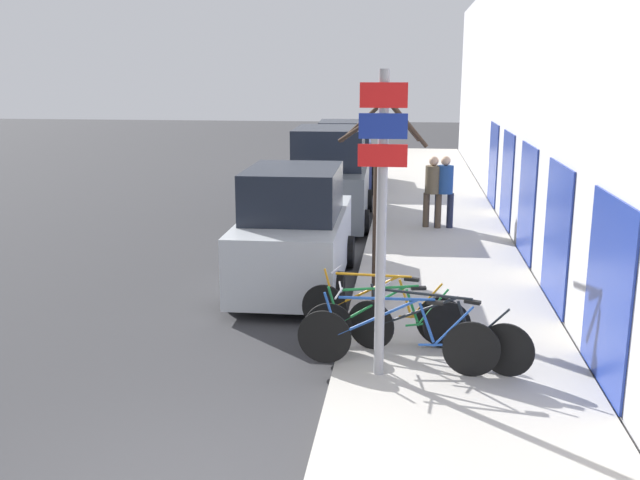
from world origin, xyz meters
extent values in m
plane|color=#333335|center=(0.00, 11.20, 0.00)|extent=(80.00, 80.00, 0.00)
cube|color=#ADA89E|center=(2.60, 14.00, 0.07)|extent=(3.20, 32.00, 0.15)
cube|color=#BCBCC1|center=(4.35, 14.00, 3.25)|extent=(0.20, 32.00, 6.50)
cube|color=navy|center=(4.23, 3.05, 1.28)|extent=(0.03, 1.85, 2.25)
cube|color=navy|center=(4.23, 6.08, 1.28)|extent=(0.03, 1.85, 2.25)
cube|color=navy|center=(4.23, 9.11, 1.28)|extent=(0.03, 1.85, 2.25)
cube|color=navy|center=(4.23, 12.15, 1.28)|extent=(0.03, 1.85, 2.25)
cube|color=navy|center=(4.23, 15.18, 1.28)|extent=(0.03, 1.85, 2.25)
cylinder|color=#939399|center=(1.57, 2.95, 1.99)|extent=(0.12, 0.12, 3.68)
cube|color=red|center=(1.57, 2.88, 3.54)|extent=(0.54, 0.02, 0.28)
cube|color=navy|center=(1.57, 2.88, 3.20)|extent=(0.55, 0.02, 0.29)
cube|color=red|center=(1.57, 2.88, 2.86)|extent=(0.57, 0.02, 0.26)
cylinder|color=black|center=(0.87, 3.20, 0.50)|extent=(0.70, 0.11, 0.70)
cylinder|color=black|center=(2.70, 3.02, 0.50)|extent=(0.70, 0.11, 0.70)
cylinder|color=#1E4799|center=(1.55, 3.13, 0.82)|extent=(1.03, 0.14, 0.57)
cylinder|color=#1E4799|center=(1.65, 3.12, 1.07)|extent=(1.19, 0.16, 0.09)
cylinder|color=#1E4799|center=(2.15, 3.07, 0.80)|extent=(0.22, 0.06, 0.50)
cylinder|color=#1E4799|center=(2.38, 3.05, 0.53)|extent=(0.64, 0.09, 0.08)
cylinder|color=#1E4799|center=(2.47, 3.04, 0.77)|extent=(0.48, 0.08, 0.56)
cylinder|color=#1E4799|center=(0.96, 3.19, 0.80)|extent=(0.22, 0.05, 0.61)
cube|color=black|center=(2.24, 3.06, 1.06)|extent=(0.21, 0.10, 0.04)
cylinder|color=#99999E|center=(1.05, 3.19, 1.10)|extent=(0.07, 0.44, 0.02)
cylinder|color=black|center=(1.43, 3.76, 0.49)|extent=(0.64, 0.28, 0.67)
cylinder|color=black|center=(3.13, 3.08, 0.49)|extent=(0.64, 0.28, 0.67)
cylinder|color=black|center=(2.07, 3.51, 0.80)|extent=(0.96, 0.41, 0.55)
cylinder|color=black|center=(2.15, 3.47, 1.03)|extent=(1.12, 0.48, 0.09)
cylinder|color=black|center=(2.62, 3.29, 0.77)|extent=(0.21, 0.11, 0.48)
cylinder|color=black|center=(2.83, 3.20, 0.51)|extent=(0.61, 0.27, 0.08)
cylinder|color=black|center=(2.92, 3.17, 0.75)|extent=(0.46, 0.20, 0.54)
cylinder|color=black|center=(1.51, 3.73, 0.77)|extent=(0.21, 0.11, 0.58)
cube|color=black|center=(2.70, 3.25, 1.03)|extent=(0.22, 0.15, 0.04)
cylinder|color=#99999E|center=(1.60, 3.69, 1.06)|extent=(0.19, 0.42, 0.02)
cylinder|color=black|center=(0.87, 3.66, 0.48)|extent=(0.65, 0.13, 0.65)
cylinder|color=black|center=(2.45, 3.90, 0.48)|extent=(0.65, 0.13, 0.65)
cylinder|color=#197233|center=(1.46, 3.75, 0.78)|extent=(0.89, 0.17, 0.54)
cylinder|color=#197233|center=(1.54, 3.77, 1.01)|extent=(1.03, 0.19, 0.08)
cylinder|color=#197233|center=(1.97, 3.83, 0.75)|extent=(0.20, 0.07, 0.47)
cylinder|color=#197233|center=(2.17, 3.86, 0.50)|extent=(0.56, 0.11, 0.08)
cylinder|color=#197233|center=(2.25, 3.87, 0.73)|extent=(0.42, 0.09, 0.52)
cylinder|color=#197233|center=(0.95, 3.67, 0.75)|extent=(0.19, 0.06, 0.56)
cube|color=black|center=(2.05, 3.84, 1.00)|extent=(0.21, 0.11, 0.04)
cylinder|color=#99999E|center=(1.02, 3.69, 1.03)|extent=(0.09, 0.44, 0.02)
cylinder|color=black|center=(0.73, 4.37, 0.49)|extent=(0.68, 0.18, 0.69)
cylinder|color=black|center=(2.37, 4.00, 0.49)|extent=(0.68, 0.18, 0.69)
cylinder|color=orange|center=(1.35, 4.23, 0.81)|extent=(0.92, 0.24, 0.56)
cylinder|color=orange|center=(1.43, 4.21, 1.05)|extent=(1.07, 0.27, 0.09)
cylinder|color=orange|center=(1.88, 4.11, 0.79)|extent=(0.20, 0.08, 0.49)
cylinder|color=orange|center=(2.08, 4.06, 0.52)|extent=(0.58, 0.16, 0.08)
cylinder|color=orange|center=(2.16, 4.05, 0.76)|extent=(0.44, 0.12, 0.55)
cylinder|color=orange|center=(0.82, 4.35, 0.79)|extent=(0.20, 0.07, 0.59)
cube|color=black|center=(1.96, 4.09, 1.05)|extent=(0.21, 0.12, 0.04)
cylinder|color=#99999E|center=(0.90, 4.33, 1.08)|extent=(0.12, 0.43, 0.02)
cube|color=#B2B7BC|center=(-0.12, 7.02, 0.75)|extent=(1.82, 4.24, 1.14)
cube|color=black|center=(-0.11, 6.85, 1.75)|extent=(1.61, 2.21, 0.85)
cylinder|color=black|center=(-1.01, 8.31, 0.32)|extent=(0.23, 0.65, 0.65)
cylinder|color=black|center=(0.73, 8.34, 0.32)|extent=(0.23, 0.65, 0.65)
cylinder|color=black|center=(-0.97, 5.70, 0.32)|extent=(0.23, 0.65, 0.65)
cylinder|color=black|center=(0.78, 5.73, 0.32)|extent=(0.23, 0.65, 0.65)
cube|color=#51565B|center=(-0.11, 12.73, 0.82)|extent=(2.04, 4.86, 1.29)
cube|color=black|center=(-0.11, 12.54, 1.95)|extent=(1.78, 2.55, 0.98)
cylinder|color=black|center=(-1.10, 14.19, 0.31)|extent=(0.24, 0.63, 0.62)
cylinder|color=black|center=(0.78, 14.25, 0.31)|extent=(0.24, 0.63, 0.62)
cylinder|color=black|center=(-1.00, 11.22, 0.31)|extent=(0.24, 0.63, 0.62)
cylinder|color=black|center=(0.88, 11.28, 0.31)|extent=(0.24, 0.63, 0.62)
cube|color=navy|center=(-0.25, 18.17, 0.82)|extent=(2.04, 4.29, 1.29)
cube|color=black|center=(-0.24, 18.01, 1.85)|extent=(1.73, 2.28, 0.78)
cylinder|color=black|center=(-1.22, 19.41, 0.32)|extent=(0.26, 0.65, 0.63)
cylinder|color=black|center=(0.55, 19.53, 0.32)|extent=(0.26, 0.65, 0.63)
cylinder|color=black|center=(-1.05, 16.82, 0.32)|extent=(0.26, 0.65, 0.63)
cylinder|color=black|center=(0.72, 16.94, 0.32)|extent=(0.26, 0.65, 0.63)
cylinder|color=#1E2338|center=(2.89, 11.69, 0.57)|extent=(0.16, 0.16, 0.84)
cylinder|color=#1E2338|center=(2.59, 11.65, 0.57)|extent=(0.16, 0.16, 0.84)
cylinder|color=navy|center=(2.74, 11.67, 1.32)|extent=(0.38, 0.38, 0.66)
sphere|color=tan|center=(2.74, 11.67, 1.76)|extent=(0.23, 0.23, 0.23)
cylinder|color=#4C3D2D|center=(2.60, 11.64, 0.56)|extent=(0.16, 0.16, 0.83)
cylinder|color=#4C3D2D|center=(2.32, 11.73, 0.56)|extent=(0.16, 0.16, 0.83)
cylinder|color=brown|center=(2.46, 11.68, 1.31)|extent=(0.38, 0.38, 0.66)
sphere|color=tan|center=(2.46, 11.68, 1.75)|extent=(0.22, 0.22, 0.22)
cylinder|color=#3D2D23|center=(1.42, 5.70, 1.42)|extent=(0.16, 0.16, 2.54)
cylinder|color=#3D2D23|center=(1.72, 6.23, 3.10)|extent=(0.68, 1.13, 0.87)
cylinder|color=#3D2D23|center=(1.09, 6.07, 3.00)|extent=(0.72, 0.81, 0.67)
cylinder|color=#3D2D23|center=(1.78, 5.65, 3.11)|extent=(0.78, 0.16, 0.88)
cylinder|color=#3D2D23|center=(1.08, 6.06, 2.93)|extent=(0.75, 0.78, 0.53)
cylinder|color=#3D2D23|center=(1.43, 5.93, 3.10)|extent=(0.08, 0.53, 0.84)
camera|label=1|loc=(1.88, -5.29, 3.79)|focal=40.00mm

